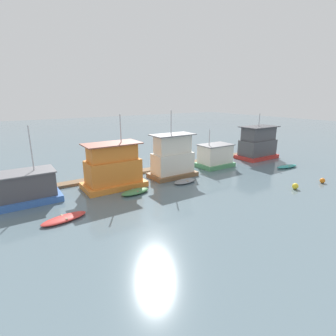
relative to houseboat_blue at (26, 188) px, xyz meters
name	(u,v)px	position (x,y,z in m)	size (l,w,h in m)	color
ground_plane	(164,177)	(15.87, -0.49, -1.45)	(200.00, 200.00, 0.00)	slate
dock_walkway	(151,170)	(15.87, 2.86, -1.30)	(51.00, 1.51, 0.30)	brown
houseboat_blue	(26,188)	(0.00, 0.00, 0.00)	(6.20, 3.98, 7.54)	#3866B7
houseboat_orange	(113,168)	(8.91, -0.70, 0.81)	(6.90, 4.01, 8.26)	orange
houseboat_brown	(173,158)	(16.91, -0.99, 0.99)	(6.04, 3.41, 8.50)	brown
houseboat_green	(215,156)	(24.94, -0.41, 0.15)	(5.20, 3.51, 5.61)	#4C9360
houseboat_red	(258,144)	(34.64, -0.29, 1.00)	(6.68, 3.97, 7.47)	red
dinghy_red	(64,218)	(2.11, -6.33, -1.26)	(4.07, 2.13, 0.37)	red
dinghy_green	(135,192)	(9.95, -4.03, -1.21)	(3.41, 1.74, 0.49)	#47844C
dinghy_grey	(185,181)	(16.66, -4.00, -1.25)	(3.16, 1.70, 0.39)	gray
dinghy_teal	(287,166)	(33.36, -6.73, -1.27)	(3.97, 1.56, 0.36)	teal
mooring_post_near_left	(240,151)	(33.01, 1.86, -0.42)	(0.31, 0.31, 2.07)	#846B4C
buoy_orange	(322,181)	(30.51, -13.27, -1.15)	(0.61, 0.61, 0.61)	orange
buoy_yellow	(295,186)	(25.77, -12.67, -1.11)	(0.69, 0.69, 0.69)	yellow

